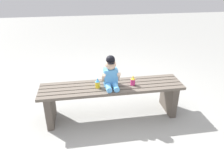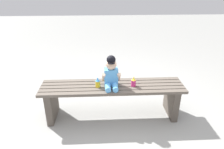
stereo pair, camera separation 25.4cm
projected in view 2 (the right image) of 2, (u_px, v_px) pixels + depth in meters
name	position (u px, v px, depth m)	size (l,w,h in m)	color
ground_plane	(112.00, 115.00, 2.86)	(16.00, 16.00, 0.00)	#999993
park_bench	(112.00, 95.00, 2.73)	(1.84, 0.41, 0.46)	#60564C
child_figure	(111.00, 73.00, 2.58)	(0.23, 0.27, 0.40)	#59A5E5
sippy_cup_left	(98.00, 83.00, 2.61)	(0.06, 0.06, 0.12)	yellow
sippy_cup_right	(134.00, 82.00, 2.63)	(0.06, 0.06, 0.12)	#E5337F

